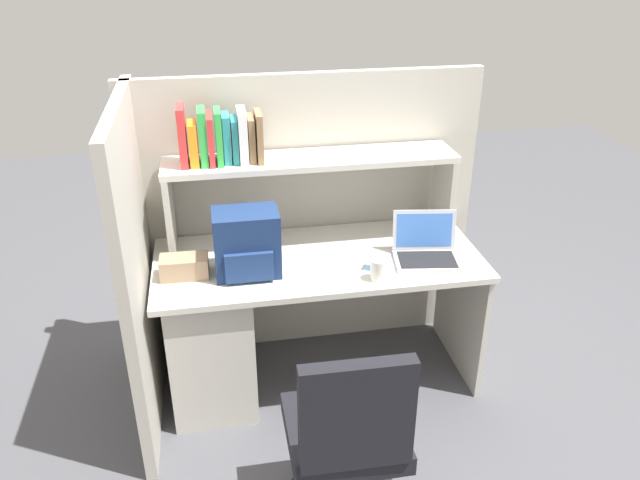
{
  "coord_description": "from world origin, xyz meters",
  "views": [
    {
      "loc": [
        -0.48,
        -2.69,
        2.21
      ],
      "look_at": [
        0.0,
        -0.05,
        0.85
      ],
      "focal_mm": 35.49,
      "sensor_mm": 36.0,
      "label": 1
    }
  ],
  "objects_px": {
    "laptop": "(426,249)",
    "computer_mouse": "(372,263)",
    "paper_cup": "(378,270)",
    "tissue_box": "(184,267)",
    "office_chair": "(347,453)",
    "backpack": "(247,244)"
  },
  "relations": [
    {
      "from": "computer_mouse",
      "to": "backpack",
      "type": "bearing_deg",
      "value": -155.99
    },
    {
      "from": "paper_cup",
      "to": "computer_mouse",
      "type": "bearing_deg",
      "value": 87.82
    },
    {
      "from": "backpack",
      "to": "tissue_box",
      "type": "xyz_separation_m",
      "value": [
        -0.29,
        0.02,
        -0.1
      ]
    },
    {
      "from": "paper_cup",
      "to": "tissue_box",
      "type": "distance_m",
      "value": 0.9
    },
    {
      "from": "office_chair",
      "to": "laptop",
      "type": "bearing_deg",
      "value": -122.97
    },
    {
      "from": "laptop",
      "to": "office_chair",
      "type": "relative_size",
      "value": 0.37
    },
    {
      "from": "paper_cup",
      "to": "tissue_box",
      "type": "height_order",
      "value": "paper_cup"
    },
    {
      "from": "tissue_box",
      "to": "computer_mouse",
      "type": "bearing_deg",
      "value": -2.6
    },
    {
      "from": "tissue_box",
      "to": "paper_cup",
      "type": "bearing_deg",
      "value": -10.68
    },
    {
      "from": "laptop",
      "to": "tissue_box",
      "type": "xyz_separation_m",
      "value": [
        -1.16,
        0.03,
        -0.0
      ]
    },
    {
      "from": "laptop",
      "to": "paper_cup",
      "type": "distance_m",
      "value": 0.32
    },
    {
      "from": "computer_mouse",
      "to": "office_chair",
      "type": "relative_size",
      "value": 0.11
    },
    {
      "from": "paper_cup",
      "to": "office_chair",
      "type": "relative_size",
      "value": 0.11
    },
    {
      "from": "laptop",
      "to": "backpack",
      "type": "bearing_deg",
      "value": 179.12
    },
    {
      "from": "laptop",
      "to": "backpack",
      "type": "distance_m",
      "value": 0.87
    },
    {
      "from": "backpack",
      "to": "office_chair",
      "type": "relative_size",
      "value": 0.34
    },
    {
      "from": "laptop",
      "to": "computer_mouse",
      "type": "xyz_separation_m",
      "value": [
        -0.27,
        -0.03,
        -0.03
      ]
    },
    {
      "from": "paper_cup",
      "to": "tissue_box",
      "type": "bearing_deg",
      "value": 167.84
    },
    {
      "from": "tissue_box",
      "to": "office_chair",
      "type": "distance_m",
      "value": 1.13
    },
    {
      "from": "computer_mouse",
      "to": "office_chair",
      "type": "distance_m",
      "value": 0.94
    },
    {
      "from": "office_chair",
      "to": "backpack",
      "type": "bearing_deg",
      "value": -70.45
    },
    {
      "from": "laptop",
      "to": "tissue_box",
      "type": "height_order",
      "value": "laptop"
    }
  ]
}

